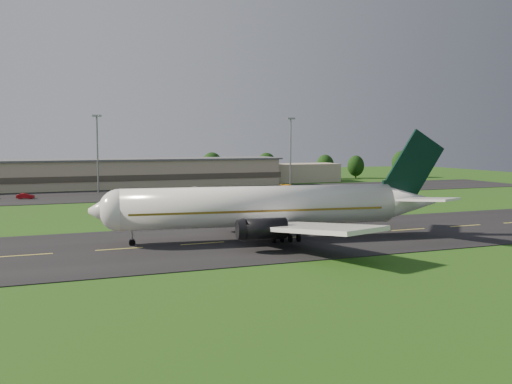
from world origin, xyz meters
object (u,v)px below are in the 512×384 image
object	(u,v)px
light_mast_east	(291,144)
service_vehicle_d	(289,187)
service_vehicle_b	(25,196)
airliner	(266,207)
service_vehicle_c	(194,189)
light_mast_centre	(97,144)
terminal	(98,174)

from	to	relation	value
light_mast_east	service_vehicle_d	size ratio (longest dim) A/B	4.13
service_vehicle_d	service_vehicle_b	bearing A→B (deg)	136.67
airliner	light_mast_east	bearing A→B (deg)	70.84
service_vehicle_b	airliner	bearing A→B (deg)	-139.50
airliner	light_mast_east	world-z (taller)	light_mast_east
service_vehicle_c	light_mast_centre	bearing A→B (deg)	-153.52
terminal	service_vehicle_d	distance (m)	55.27
airliner	service_vehicle_d	xyz separation A→B (m)	(35.57, 71.59, -3.85)
service_vehicle_b	service_vehicle_c	world-z (taller)	service_vehicle_b
service_vehicle_b	service_vehicle_c	bearing A→B (deg)	-68.87
light_mast_centre	service_vehicle_b	world-z (taller)	light_mast_centre
airliner	light_mast_centre	distance (m)	81.93
light_mast_east	service_vehicle_d	xyz separation A→B (m)	(-4.26, -8.52, -11.92)
light_mast_centre	service_vehicle_c	size ratio (longest dim) A/B	4.28
terminal	service_vehicle_b	distance (m)	32.15
terminal	light_mast_east	world-z (taller)	light_mast_east
service_vehicle_d	airliner	bearing A→B (deg)	-160.67
airliner	light_mast_centre	bearing A→B (deg)	108.00
light_mast_centre	light_mast_east	distance (m)	55.00
airliner	light_mast_east	distance (m)	89.83
light_mast_centre	service_vehicle_d	size ratio (longest dim) A/B	4.13
airliner	light_mast_centre	size ratio (longest dim) A/B	2.51
light_mast_centre	service_vehicle_d	bearing A→B (deg)	-9.53
terminal	light_mast_east	distance (m)	56.67
light_mast_centre	service_vehicle_b	distance (m)	23.29
light_mast_centre	service_vehicle_c	xyz separation A→B (m)	(24.19, -5.59, -11.98)
service_vehicle_b	service_vehicle_d	distance (m)	68.26
terminal	light_mast_centre	bearing A→B (deg)	-94.95
terminal	light_mast_centre	distance (m)	18.45
light_mast_centre	light_mast_east	world-z (taller)	same
terminal	light_mast_centre	world-z (taller)	light_mast_centre
light_mast_centre	service_vehicle_b	bearing A→B (deg)	-151.23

